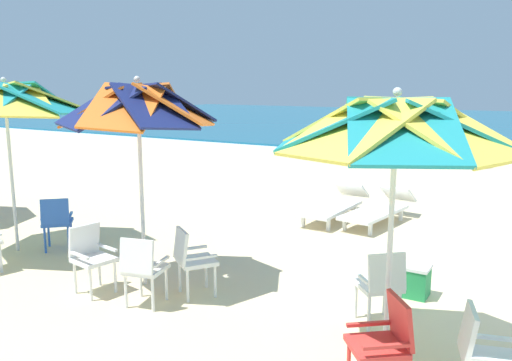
# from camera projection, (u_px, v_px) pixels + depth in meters

# --- Properties ---
(beach_umbrella_0) EXTENTS (2.20, 2.20, 2.59)m
(beach_umbrella_0) POSITION_uv_depth(u_px,v_px,m) (396.00, 128.00, 4.48)
(beach_umbrella_0) COLOR silver
(beach_umbrella_0) RESTS_ON ground
(plastic_chair_0) EXTENTS (0.63, 0.63, 0.87)m
(plastic_chair_0) POSITION_uv_depth(u_px,v_px,m) (381.00, 283.00, 5.61)
(plastic_chair_0) COLOR white
(plastic_chair_0) RESTS_ON ground
(plastic_chair_1) EXTENTS (0.63, 0.63, 0.87)m
(plastic_chair_1) POSITION_uv_depth(u_px,v_px,m) (384.00, 340.00, 4.36)
(plastic_chair_1) COLOR red
(plastic_chair_1) RESTS_ON ground
(plastic_chair_2) EXTENTS (0.57, 0.55, 0.87)m
(plastic_chair_2) POSITION_uv_depth(u_px,v_px,m) (484.00, 354.00, 4.13)
(plastic_chair_2) COLOR white
(plastic_chair_2) RESTS_ON ground
(beach_umbrella_1) EXTENTS (2.00, 2.00, 2.71)m
(beach_umbrella_1) POSITION_uv_depth(u_px,v_px,m) (138.00, 108.00, 6.49)
(beach_umbrella_1) COLOR silver
(beach_umbrella_1) RESTS_ON ground
(plastic_chair_3) EXTENTS (0.62, 0.63, 0.87)m
(plastic_chair_3) POSITION_uv_depth(u_px,v_px,m) (191.00, 258.00, 6.44)
(plastic_chair_3) COLOR white
(plastic_chair_3) RESTS_ON ground
(plastic_chair_4) EXTENTS (0.53, 0.56, 0.87)m
(plastic_chair_4) POSITION_uv_depth(u_px,v_px,m) (143.00, 266.00, 6.12)
(plastic_chair_4) COLOR white
(plastic_chair_4) RESTS_ON ground
(plastic_chair_5) EXTENTS (0.53, 0.51, 0.87)m
(plastic_chair_5) POSITION_uv_depth(u_px,v_px,m) (91.00, 254.00, 6.56)
(plastic_chair_5) COLOR white
(plastic_chair_5) RESTS_ON ground
(beach_umbrella_2) EXTENTS (2.49, 2.49, 2.72)m
(beach_umbrella_2) POSITION_uv_depth(u_px,v_px,m) (5.00, 100.00, 7.87)
(beach_umbrella_2) COLOR silver
(beach_umbrella_2) RESTS_ON ground
(plastic_chair_6) EXTENTS (0.63, 0.63, 0.87)m
(plastic_chair_6) POSITION_uv_depth(u_px,v_px,m) (57.00, 220.00, 8.22)
(plastic_chair_6) COLOR blue
(plastic_chair_6) RESTS_ON ground
(sun_lounger_2) EXTENTS (0.92, 2.21, 0.62)m
(sun_lounger_2) POSITION_uv_depth(u_px,v_px,m) (379.00, 209.00, 9.88)
(sun_lounger_2) COLOR white
(sun_lounger_2) RESTS_ON ground
(sun_lounger_3) EXTENTS (0.69, 2.16, 0.62)m
(sun_lounger_3) POSITION_uv_depth(u_px,v_px,m) (335.00, 205.00, 10.21)
(sun_lounger_3) COLOR white
(sun_lounger_3) RESTS_ON ground
(cooler_box) EXTENTS (0.50, 0.34, 0.40)m
(cooler_box) POSITION_uv_depth(u_px,v_px,m) (409.00, 279.00, 6.52)
(cooler_box) COLOR #238C4C
(cooler_box) RESTS_ON ground
(beachgoer_seated) EXTENTS (0.30, 0.93, 0.92)m
(beachgoer_seated) POSITION_uv_depth(u_px,v_px,m) (481.00, 158.00, 16.54)
(beachgoer_seated) COLOR #2D4CA5
(beachgoer_seated) RESTS_ON ground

